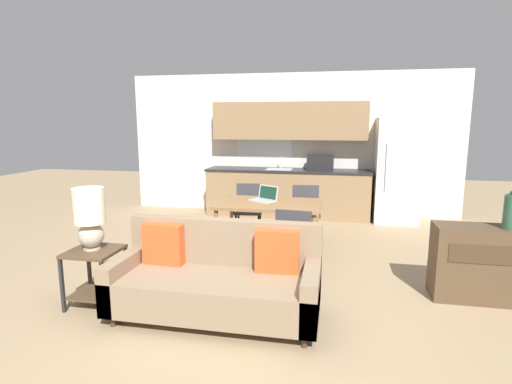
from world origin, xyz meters
name	(u,v)px	position (x,y,z in m)	size (l,w,h in m)	color
ground_plane	(228,326)	(0.00, 0.00, 0.00)	(20.00, 20.00, 0.00)	#9E8460
wall_back	(290,144)	(-0.01, 4.63, 1.35)	(6.40, 0.07, 2.70)	silver
kitchen_counter	(288,172)	(0.01, 4.33, 0.84)	(3.08, 0.65, 2.15)	#8E704C
refrigerator	(397,171)	(1.96, 4.24, 0.93)	(0.75, 0.71, 1.85)	white
dining_table	(269,208)	(0.04, 1.92, 0.67)	(1.35, 0.87, 0.74)	olive
couch	(217,280)	(-0.16, 0.22, 0.34)	(1.90, 0.80, 0.86)	#3D2D1E
side_table	(95,268)	(-1.39, 0.17, 0.38)	(0.47, 0.47, 0.57)	brown
table_lamp	(90,216)	(-1.42, 0.18, 0.90)	(0.29, 0.29, 0.61)	#B2A893
credenza	(484,264)	(2.39, 1.04, 0.38)	(0.98, 0.39, 0.77)	brown
dining_chair_far_right	(305,210)	(0.47, 2.68, 0.49)	(0.46, 0.46, 0.84)	#38383D
dining_chair_far_left	(249,208)	(-0.40, 2.66, 0.49)	(0.47, 0.47, 0.84)	#38383D
dining_chair_near_right	(295,238)	(0.47, 1.18, 0.49)	(0.46, 0.46, 0.84)	#38383D
laptop	(265,197)	(-0.03, 2.05, 0.79)	(0.41, 0.38, 0.20)	#B7BABC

